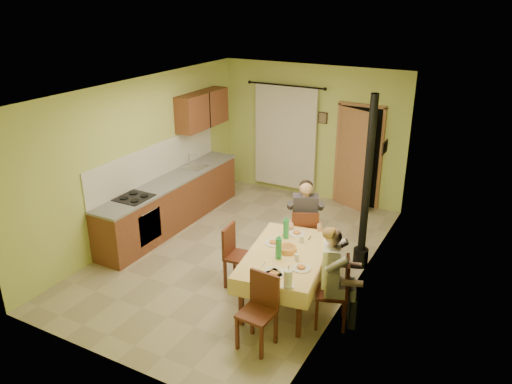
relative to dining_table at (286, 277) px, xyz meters
The scene contains 17 objects.
floor 1.55m from the dining_table, 145.54° to the left, with size 4.00×6.00×0.01m, color tan.
room_shell 2.08m from the dining_table, 145.54° to the left, with size 4.04×6.04×2.82m.
kitchen_run 3.20m from the dining_table, 157.00° to the left, with size 0.64×3.64×1.56m.
upper_cabinets 4.28m from the dining_table, 140.18° to the left, with size 0.35×1.40×0.70m, color brown.
curtain 4.25m from the dining_table, 115.52° to the left, with size 1.70×0.07×2.22m.
doorway 3.81m from the dining_table, 93.22° to the left, with size 0.96×0.40×2.15m.
dining_table is the anchor object (origin of this frame).
tableware 0.46m from the dining_table, 71.73° to the right, with size 0.88×1.53×0.33m.
chair_far 1.10m from the dining_table, 99.51° to the left, with size 0.55×0.55×0.98m.
chair_near 1.08m from the dining_table, 83.90° to the right, with size 0.43×0.43×0.97m.
chair_right 0.81m from the dining_table, 15.12° to the right, with size 0.53×0.53×0.97m.
chair_left 0.79m from the dining_table, behind, with size 0.44×0.44×0.96m.
man_far 1.22m from the dining_table, 99.69° to the left, with size 0.65×0.60×1.39m.
man_right 0.94m from the dining_table, 15.69° to the right, with size 0.58×0.65×1.39m.
stove_flue 1.72m from the dining_table, 65.58° to the left, with size 0.24×0.24×2.80m.
picture_back 4.18m from the dining_table, 104.54° to the left, with size 0.19×0.03×0.23m, color black.
picture_right 2.63m from the dining_table, 70.43° to the left, with size 0.03×0.31×0.21m, color brown.
Camera 1 is at (3.76, -6.43, 4.15)m, focal length 35.00 mm.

